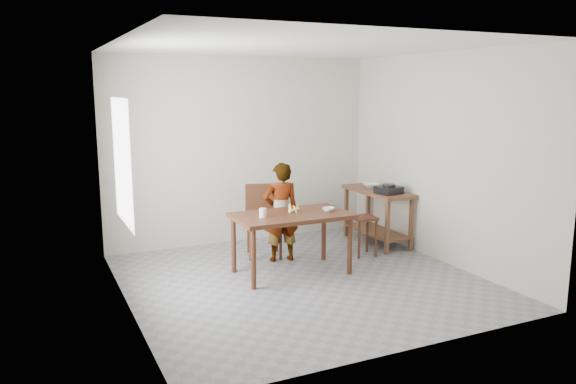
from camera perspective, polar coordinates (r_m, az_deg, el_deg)
name	(u,v)px	position (r m, az deg, el deg)	size (l,w,h in m)	color
floor	(302,282)	(6.74, 1.46, -9.13)	(4.00, 4.00, 0.04)	slate
ceiling	(303,44)	(6.36, 1.58, 14.80)	(4.00, 4.00, 0.04)	white
wall_back	(241,150)	(8.25, -4.80, 4.24)	(4.00, 0.04, 2.70)	beige
wall_front	(413,199)	(4.72, 12.60, -0.65)	(4.00, 0.04, 2.70)	beige
wall_left	(121,180)	(5.80, -16.62, 1.21)	(0.04, 4.00, 2.70)	beige
wall_right	(442,158)	(7.53, 15.42, 3.31)	(0.04, 4.00, 2.70)	beige
window_pane	(122,162)	(5.98, -16.52, 2.94)	(0.02, 1.10, 1.30)	white
dining_table	(291,244)	(6.87, 0.36, -5.27)	(1.40, 0.80, 0.75)	#432314
prep_counter	(377,217)	(8.29, 9.04, -2.48)	(0.50, 1.20, 0.80)	brown
child	(281,212)	(7.32, -0.73, -2.06)	(0.48, 0.31, 1.30)	white
dining_chair	(264,221)	(7.55, -2.46, -3.01)	(0.46, 0.46, 0.96)	#432314
stool	(363,236)	(7.70, 7.65, -4.44)	(0.31, 0.31, 0.54)	#432314
glass_tumbler	(263,213)	(6.59, -2.57, -2.12)	(0.09, 0.09, 0.11)	silver
small_bowl	(328,209)	(6.93, 4.12, -1.77)	(0.15, 0.15, 0.05)	silver
banana	(294,209)	(6.87, 0.61, -1.78)	(0.18, 0.13, 0.06)	yellow
serving_bowl	(371,185)	(8.37, 8.43, 0.66)	(0.24, 0.24, 0.06)	silver
gas_burner	(389,190)	(7.93, 10.20, 0.21)	(0.30, 0.30, 0.10)	black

